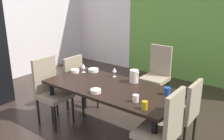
# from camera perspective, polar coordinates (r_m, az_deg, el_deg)

# --- Properties ---
(ground_plane) EXTENTS (5.93, 5.70, 0.02)m
(ground_plane) POSITION_cam_1_polar(r_m,az_deg,el_deg) (4.11, -4.21, -12.03)
(ground_plane) COLOR #2F241D
(back_panel_interior) EXTENTS (1.83, 0.10, 2.87)m
(back_panel_interior) POSITION_cam_1_polar(r_m,az_deg,el_deg) (7.04, -2.06, 13.13)
(back_panel_interior) COLOR silver
(back_panel_interior) RESTS_ON ground_plane
(garden_window_panel) EXTENTS (4.09, 0.10, 2.87)m
(garden_window_panel) POSITION_cam_1_polar(r_m,az_deg,el_deg) (5.67, 22.36, 10.58)
(garden_window_panel) COLOR #5F9439
(garden_window_panel) RESTS_ON ground_plane
(dining_table) EXTENTS (1.95, 0.90, 0.74)m
(dining_table) POSITION_cam_1_polar(r_m,az_deg,el_deg) (3.54, -0.13, -4.96)
(dining_table) COLOR black
(dining_table) RESTS_ON ground_plane
(chair_right_far) EXTENTS (0.44, 0.44, 0.95)m
(chair_right_far) POSITION_cam_1_polar(r_m,az_deg,el_deg) (3.43, 16.00, -8.76)
(chair_right_far) COLOR gray
(chair_right_far) RESTS_ON ground_plane
(chair_left_far) EXTENTS (0.44, 0.44, 0.93)m
(chair_left_far) POSITION_cam_1_polar(r_m,az_deg,el_deg) (4.38, -7.61, -2.24)
(chair_left_far) COLOR gray
(chair_left_far) RESTS_ON ground_plane
(chair_right_near) EXTENTS (0.44, 0.44, 1.04)m
(chair_right_near) POSITION_cam_1_polar(r_m,az_deg,el_deg) (2.91, 11.63, -12.88)
(chair_right_near) COLOR gray
(chair_right_near) RESTS_ON ground_plane
(chair_head_far) EXTENTS (0.44, 0.45, 1.07)m
(chair_head_far) POSITION_cam_1_polar(r_m,az_deg,el_deg) (4.67, 10.29, -0.49)
(chair_head_far) COLOR gray
(chair_head_far) RESTS_ON ground_plane
(chair_left_near) EXTENTS (0.44, 0.44, 1.05)m
(chair_left_near) POSITION_cam_1_polar(r_m,az_deg,el_deg) (4.00, -13.90, -4.08)
(chair_left_near) COLOR gray
(chair_left_near) RESTS_ON ground_plane
(wine_glass_south) EXTENTS (0.07, 0.07, 0.15)m
(wine_glass_south) POSITION_cam_1_polar(r_m,az_deg,el_deg) (3.85, 0.57, -0.01)
(wine_glass_south) COLOR silver
(wine_glass_south) RESTS_ON dining_table
(wine_glass_right) EXTENTS (0.07, 0.07, 0.15)m
(wine_glass_right) POSITION_cam_1_polar(r_m,az_deg,el_deg) (4.08, -6.57, 0.89)
(wine_glass_right) COLOR silver
(wine_glass_right) RESTS_ON dining_table
(serving_bowl_east) EXTENTS (0.14, 0.14, 0.05)m
(serving_bowl_east) POSITION_cam_1_polar(r_m,az_deg,el_deg) (3.30, -3.74, -4.82)
(serving_bowl_east) COLOR beige
(serving_bowl_east) RESTS_ON dining_table
(serving_bowl_near_window) EXTENTS (0.17, 0.17, 0.05)m
(serving_bowl_near_window) POSITION_cam_1_polar(r_m,az_deg,el_deg) (4.12, -4.26, -0.03)
(serving_bowl_near_window) COLOR white
(serving_bowl_near_window) RESTS_ON dining_table
(serving_bowl_center) EXTENTS (0.14, 0.14, 0.05)m
(serving_bowl_center) POSITION_cam_1_polar(r_m,az_deg,el_deg) (4.12, -8.45, -0.19)
(serving_bowl_center) COLOR #F0E8CB
(serving_bowl_center) RESTS_ON dining_table
(cup_near_shelf) EXTENTS (0.08, 0.08, 0.10)m
(cup_near_shelf) POSITION_cam_1_polar(r_m,az_deg,el_deg) (3.31, 12.47, -4.71)
(cup_near_shelf) COLOR #1D4999
(cup_near_shelf) RESTS_ON dining_table
(cup_north) EXTENTS (0.07, 0.07, 0.10)m
(cup_north) POSITION_cam_1_polar(r_m,az_deg,el_deg) (2.88, 7.46, -8.01)
(cup_north) COLOR #AA8B15
(cup_north) RESTS_ON dining_table
(cup_left) EXTENTS (0.08, 0.08, 0.09)m
(cup_left) POSITION_cam_1_polar(r_m,az_deg,el_deg) (3.04, 5.44, -6.47)
(cup_left) COLOR silver
(cup_left) RESTS_ON dining_table
(pitcher_rear) EXTENTS (0.15, 0.13, 0.19)m
(pitcher_rear) POSITION_cam_1_polar(r_m,az_deg,el_deg) (3.64, 5.09, -1.39)
(pitcher_rear) COLOR #F6DECD
(pitcher_rear) RESTS_ON dining_table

